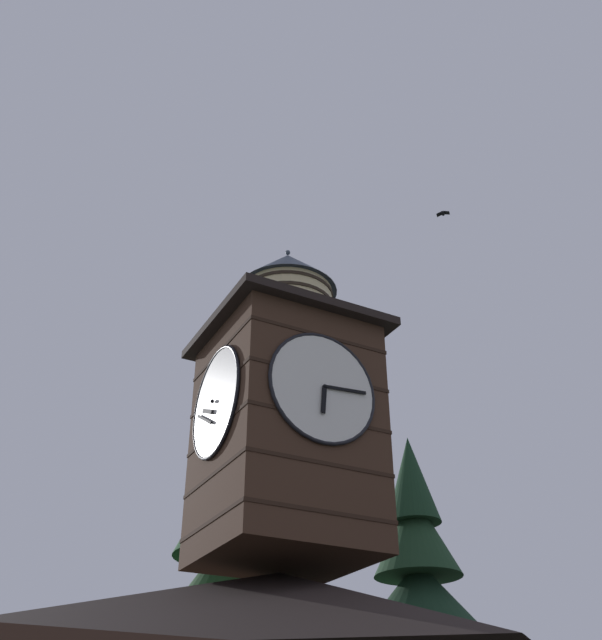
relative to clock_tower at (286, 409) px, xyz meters
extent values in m
pyramid|color=black|center=(-0.37, -0.98, -5.52)|extent=(15.70, 12.18, 2.60)
cube|color=#422B1E|center=(-0.03, -0.03, -1.03)|extent=(4.13, 4.13, 6.38)
cube|color=black|center=(-0.03, -0.03, -3.45)|extent=(4.17, 4.17, 0.10)
cube|color=black|center=(-0.03, -0.03, -2.26)|extent=(4.17, 4.17, 0.10)
cube|color=black|center=(-0.03, -0.03, -1.06)|extent=(4.17, 4.17, 0.10)
cube|color=black|center=(-0.03, -0.03, 0.14)|extent=(4.17, 4.17, 0.10)
cube|color=black|center=(-0.03, -0.03, 1.33)|extent=(4.17, 4.17, 0.10)
cylinder|color=white|center=(-0.03, 2.07, -0.24)|extent=(3.04, 0.10, 3.04)
torus|color=black|center=(-0.03, 2.09, -0.24)|extent=(3.14, 0.10, 3.14)
cube|color=black|center=(0.00, 2.17, -0.62)|extent=(0.18, 0.04, 0.77)
cube|color=black|center=(-0.65, 2.17, -0.19)|extent=(1.25, 0.04, 0.17)
sphere|color=black|center=(-0.03, 2.18, -0.24)|extent=(0.10, 0.10, 0.10)
cylinder|color=white|center=(2.07, -0.03, -0.24)|extent=(0.10, 3.04, 3.04)
torus|color=black|center=(2.09, -0.03, -0.24)|extent=(0.10, 3.14, 3.14)
cube|color=black|center=(2.17, -0.37, -0.39)|extent=(0.04, 0.74, 0.42)
cube|color=black|center=(2.17, -0.57, -0.55)|extent=(0.04, 1.12, 0.69)
sphere|color=black|center=(2.18, -0.03, -0.24)|extent=(0.10, 0.10, 0.10)
cube|color=black|center=(-0.03, -0.03, 2.29)|extent=(4.83, 4.83, 0.25)
cylinder|color=beige|center=(-0.03, -0.03, 3.17)|extent=(2.76, 2.76, 1.51)
cylinder|color=#2D2319|center=(-0.03, -0.03, 2.60)|extent=(2.82, 2.82, 0.10)
cylinder|color=#2D2319|center=(-0.03, -0.03, 2.98)|extent=(2.82, 2.82, 0.10)
cylinder|color=#2D2319|center=(-0.03, -0.03, 3.36)|extent=(2.82, 2.82, 0.10)
cylinder|color=#2D2319|center=(-0.03, -0.03, 3.73)|extent=(2.82, 2.82, 0.10)
cone|color=#2D3847|center=(-0.03, -0.03, 4.64)|extent=(3.06, 3.06, 1.43)
sphere|color=#424C5B|center=(-0.03, -0.03, 5.45)|extent=(0.16, 0.16, 0.16)
cone|color=#1B3E1E|center=(-1.50, -6.80, -3.28)|extent=(5.31, 5.31, 3.91)
cone|color=#153F1C|center=(-1.50, -6.80, -0.27)|extent=(4.20, 4.20, 4.40)
cone|color=#1A371B|center=(-1.50, -6.80, 2.24)|extent=(3.09, 3.09, 3.89)
cone|color=#1A3E23|center=(-1.50, -6.80, 5.05)|extent=(1.98, 1.98, 4.01)
cone|color=#17301F|center=(-7.74, -4.86, -3.51)|extent=(4.29, 4.29, 2.48)
cone|color=#1D3A22|center=(-7.74, -4.86, -1.31)|extent=(3.15, 3.15, 3.09)
cone|color=#183520|center=(-7.74, -4.86, 0.71)|extent=(2.01, 2.01, 3.33)
sphere|color=silver|center=(-11.52, -27.80, 4.00)|extent=(1.78, 1.78, 1.78)
ellipsoid|color=black|center=(-5.61, 1.17, 8.33)|extent=(0.27, 0.26, 0.13)
cube|color=black|center=(-5.69, 1.26, 8.33)|extent=(0.28, 0.28, 0.10)
cube|color=black|center=(-5.53, 1.09, 8.33)|extent=(0.28, 0.28, 0.10)
camera|label=1|loc=(8.52, 17.02, -8.65)|focal=41.62mm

